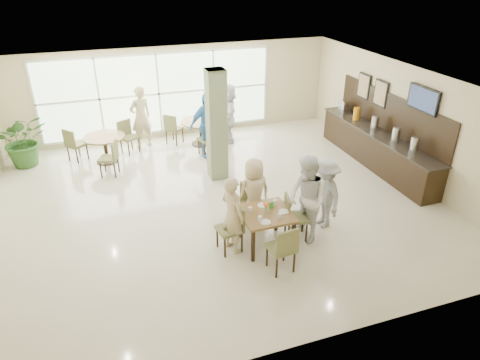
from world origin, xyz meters
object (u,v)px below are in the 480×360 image
object	(u,v)px
round_table_right	(201,126)
adult_b	(228,113)
round_table_left	(105,142)
main_table	(266,217)
buffet_counter	(377,146)
teen_right	(307,200)
adult_standing	(141,117)
teen_standing	(325,193)
teen_left	(232,215)
potted_plant	(23,140)
teen_far	(254,192)
adult_a	(207,125)

from	to	relation	value
round_table_right	adult_b	world-z (taller)	adult_b
round_table_left	adult_b	world-z (taller)	adult_b
main_table	adult_b	world-z (taller)	adult_b
buffet_counter	teen_right	world-z (taller)	buffet_counter
adult_b	adult_standing	size ratio (longest dim) A/B	0.97
teen_standing	adult_b	distance (m)	5.21
round_table_left	teen_left	xyz separation A→B (m)	(2.09, -5.02, 0.21)
adult_b	potted_plant	bearing A→B (deg)	-79.56
round_table_left	teen_far	bearing A→B (deg)	-57.02
round_table_left	teen_right	xyz separation A→B (m)	(3.57, -5.15, 0.32)
teen_right	adult_a	size ratio (longest dim) A/B	0.97
teen_left	teen_standing	bearing A→B (deg)	-106.16
adult_b	round_table_right	bearing A→B (deg)	-79.59
round_table_left	round_table_right	xyz separation A→B (m)	(2.82, 0.39, 0.01)
main_table	adult_b	xyz separation A→B (m)	(0.93, 5.47, 0.25)
main_table	round_table_right	distance (m)	5.49
main_table	teen_standing	size ratio (longest dim) A/B	0.64
teen_far	adult_b	distance (m)	4.76
round_table_right	buffet_counter	world-z (taller)	buffet_counter
round_table_right	adult_a	world-z (taller)	adult_a
teen_standing	round_table_right	bearing A→B (deg)	-166.59
teen_far	potted_plant	bearing A→B (deg)	-53.94
teen_right	adult_standing	xyz separation A→B (m)	(-2.46, 5.88, 0.03)
teen_right	round_table_left	bearing A→B (deg)	-153.58
teen_left	teen_right	distance (m)	1.49
main_table	adult_b	size ratio (longest dim) A/B	0.54
buffet_counter	potted_plant	size ratio (longest dim) A/B	3.24
round_table_left	adult_a	distance (m)	2.86
round_table_left	adult_a	xyz separation A→B (m)	(2.79, -0.54, 0.35)
teen_standing	adult_a	size ratio (longest dim) A/B	0.82
potted_plant	adult_standing	xyz separation A→B (m)	(3.18, 0.25, 0.21)
main_table	potted_plant	bearing A→B (deg)	130.75
round_table_right	teen_far	world-z (taller)	teen_far
round_table_right	adult_a	size ratio (longest dim) A/B	0.65
main_table	teen_standing	distance (m)	1.46
round_table_left	teen_standing	distance (m)	6.37
main_table	adult_standing	xyz separation A→B (m)	(-1.63, 5.83, 0.27)
teen_left	teen_far	xyz separation A→B (m)	(0.70, 0.73, -0.03)
potted_plant	adult_standing	distance (m)	3.20
round_table_right	teen_left	distance (m)	5.47
main_table	buffet_counter	bearing A→B (deg)	30.59
potted_plant	adult_b	size ratio (longest dim) A/B	0.80
potted_plant	teen_far	size ratio (longest dim) A/B	0.96
buffet_counter	adult_b	distance (m)	4.46
round_table_left	round_table_right	distance (m)	2.85
teen_right	adult_b	size ratio (longest dim) A/B	1.00
potted_plant	teen_far	world-z (taller)	teen_far
teen_standing	adult_standing	bearing A→B (deg)	-152.27
teen_standing	buffet_counter	bearing A→B (deg)	127.19
round_table_left	adult_standing	xyz separation A→B (m)	(1.11, 0.74, 0.35)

